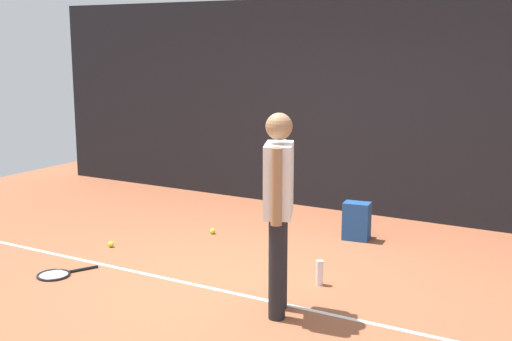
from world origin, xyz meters
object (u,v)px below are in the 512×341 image
object	(u,v)px
tennis_player	(279,202)
tennis_ball_mid_court	(111,244)
backpack	(357,222)
tennis_racket	(56,274)
tennis_ball_near_player	(213,231)
tennis_ball_by_fence	(275,256)
water_bottle	(320,273)

from	to	relation	value
tennis_player	tennis_ball_mid_court	bearing A→B (deg)	51.27
backpack	tennis_racket	bearing A→B (deg)	43.97
tennis_racket	tennis_ball_near_player	distance (m)	2.04
tennis_ball_near_player	tennis_racket	bearing A→B (deg)	-105.06
tennis_ball_by_fence	water_bottle	size ratio (longest dim) A/B	0.28
backpack	tennis_player	bearing A→B (deg)	87.77
tennis_racket	backpack	size ratio (longest dim) A/B	1.42
tennis_player	backpack	size ratio (longest dim) A/B	3.86
tennis_ball_by_fence	water_bottle	bearing A→B (deg)	-31.80
tennis_player	tennis_ball_mid_court	distance (m)	2.73
tennis_ball_near_player	tennis_ball_by_fence	world-z (taller)	same
tennis_player	tennis_ball_mid_court	size ratio (longest dim) A/B	25.76
tennis_ball_near_player	tennis_player	bearing A→B (deg)	-43.36
tennis_racket	tennis_ball_by_fence	xyz separation A→B (m)	(1.63, 1.50, 0.02)
tennis_racket	water_bottle	world-z (taller)	water_bottle
water_bottle	backpack	bearing A→B (deg)	98.84
tennis_ball_mid_court	water_bottle	xyz separation A→B (m)	(2.51, 0.10, 0.09)
tennis_ball_by_fence	tennis_ball_mid_court	world-z (taller)	same
backpack	tennis_ball_by_fence	xyz separation A→B (m)	(-0.47, -1.12, -0.18)
backpack	tennis_ball_near_player	bearing A→B (deg)	15.28
tennis_ball_near_player	water_bottle	size ratio (longest dim) A/B	0.28
tennis_ball_near_player	tennis_ball_by_fence	bearing A→B (deg)	-22.96
tennis_racket	tennis_ball_mid_court	world-z (taller)	tennis_ball_mid_court
tennis_ball_by_fence	water_bottle	xyz separation A→B (m)	(0.71, -0.44, 0.09)
tennis_racket	tennis_ball_mid_court	distance (m)	0.98
backpack	tennis_ball_near_player	xyz separation A→B (m)	(-1.57, -0.66, -0.18)
tennis_ball_by_fence	backpack	bearing A→B (deg)	67.20
backpack	tennis_ball_by_fence	size ratio (longest dim) A/B	6.67
tennis_racket	tennis_ball_by_fence	world-z (taller)	tennis_ball_by_fence
tennis_player	tennis_ball_near_player	bearing A→B (deg)	23.21
tennis_ball_by_fence	water_bottle	distance (m)	0.85
backpack	tennis_ball_mid_court	size ratio (longest dim) A/B	6.67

